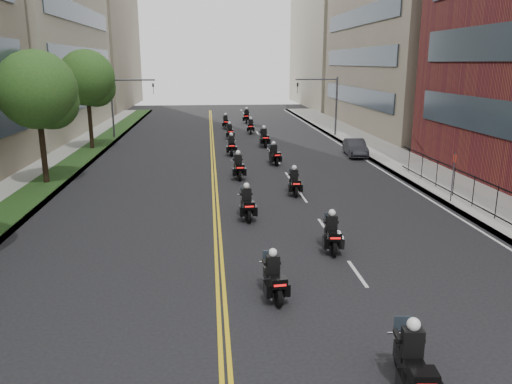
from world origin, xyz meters
TOP-DOWN VIEW (x-y plane):
  - sidewalk_right at (12.00, 25.00)m, footprint 4.00×90.00m
  - sidewalk_left at (-12.00, 25.00)m, footprint 4.00×90.00m
  - grass_strip at (-11.20, 25.00)m, footprint 2.00×90.00m
  - building_right_far at (21.50, 78.00)m, footprint 15.00×28.00m
  - building_left_far at (-22.00, 78.00)m, footprint 16.00×28.00m
  - street_trees at (-11.05, 18.61)m, footprint 4.40×38.40m
  - traffic_signal_right at (9.54, 42.00)m, footprint 4.09×0.20m
  - traffic_signal_left at (-9.54, 42.00)m, footprint 4.09×0.20m
  - motorcycle_1 at (2.51, 3.75)m, footprint 0.65×2.32m
  - motorcycle_2 at (0.14, 8.57)m, footprint 0.57×2.07m
  - motorcycle_3 at (2.84, 12.25)m, footprint 0.59×2.15m
  - motorcycle_4 at (-0.06, 16.55)m, footprint 0.54×2.24m
  - motorcycle_5 at (2.83, 20.62)m, footprint 0.50×2.14m
  - motorcycle_6 at (0.04, 24.72)m, footprint 0.57×2.35m
  - motorcycle_7 at (2.80, 28.86)m, footprint 0.66×2.19m
  - motorcycle_8 at (0.00, 32.86)m, footprint 0.54×2.33m
  - motorcycle_9 at (2.93, 36.51)m, footprint 0.60×2.43m
  - motorcycle_10 at (0.21, 41.08)m, footprint 0.57×2.21m
  - motorcycle_11 at (2.49, 44.61)m, footprint 0.61×2.26m
  - motorcycle_12 at (0.10, 48.70)m, footprint 0.52×2.26m
  - motorcycle_13 at (2.74, 53.45)m, footprint 0.71×2.55m
  - parked_sedan at (9.40, 31.50)m, footprint 1.72×4.00m

SIDE VIEW (x-z plane):
  - sidewalk_right at x=12.00m, z-range 0.00..0.15m
  - sidewalk_left at x=-12.00m, z-range 0.00..0.15m
  - grass_strip at x=-11.20m, z-range 0.15..0.19m
  - motorcycle_2 at x=0.14m, z-range -0.16..1.37m
  - motorcycle_5 at x=2.83m, z-range -0.17..1.41m
  - motorcycle_3 at x=2.84m, z-range -0.17..1.42m
  - parked_sedan at x=9.40m, z-range 0.00..1.28m
  - motorcycle_7 at x=2.80m, z-range -0.17..1.45m
  - motorcycle_10 at x=0.21m, z-range -0.17..1.46m
  - motorcycle_4 at x=-0.06m, z-range -0.17..1.48m
  - motorcycle_11 at x=2.49m, z-range -0.17..1.49m
  - motorcycle_12 at x=0.10m, z-range -0.18..1.49m
  - motorcycle_1 at x=2.51m, z-range -0.18..1.53m
  - motorcycle_8 at x=0.00m, z-range -0.18..1.54m
  - motorcycle_6 at x=0.04m, z-range -0.18..1.55m
  - motorcycle_9 at x=2.93m, z-range -0.19..1.61m
  - motorcycle_13 at x=2.74m, z-range -0.20..1.68m
  - traffic_signal_right at x=9.54m, z-range 0.90..6.50m
  - traffic_signal_left at x=-9.54m, z-range 0.90..6.50m
  - street_trees at x=-11.05m, z-range 1.14..9.12m
  - building_right_far at x=21.50m, z-range 0.00..26.00m
  - building_left_far at x=-22.00m, z-range 0.00..26.00m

